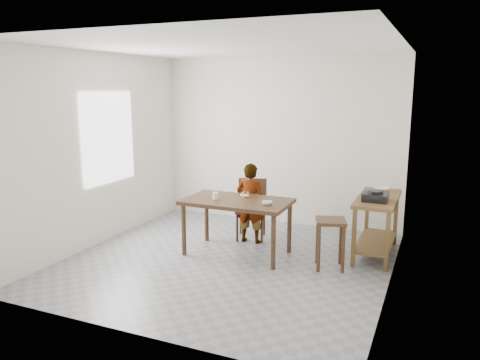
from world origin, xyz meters
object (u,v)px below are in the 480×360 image
at_px(dining_table, 237,227).
at_px(child, 250,203).
at_px(prep_counter, 376,226).
at_px(dining_chair, 251,210).
at_px(stool, 330,244).

relative_size(dining_table, child, 1.20).
xyz_separation_m(dining_table, prep_counter, (1.72, 0.70, 0.03)).
bearing_deg(dining_table, child, 92.40).
height_order(prep_counter, child, child).
xyz_separation_m(dining_chair, stool, (1.34, -0.71, -0.12)).
bearing_deg(prep_counter, child, -174.36).
relative_size(child, dining_chair, 1.33).
xyz_separation_m(prep_counter, stool, (-0.46, -0.71, -0.09)).
bearing_deg(dining_chair, prep_counter, -14.87).
relative_size(prep_counter, child, 1.03).
relative_size(prep_counter, dining_chair, 1.37).
bearing_deg(stool, dining_chair, 152.22).
distance_m(child, dining_chair, 0.23).
bearing_deg(dining_table, dining_chair, 96.55).
xyz_separation_m(prep_counter, child, (-1.74, -0.17, 0.18)).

